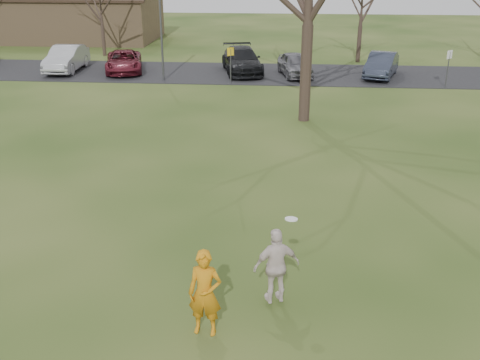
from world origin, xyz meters
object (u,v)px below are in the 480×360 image
at_px(car_2, 124,61).
at_px(player_defender, 205,293).
at_px(car_4, 295,64).
at_px(catching_play, 277,266).
at_px(building, 37,16).
at_px(lamp_post, 160,11).
at_px(car_1, 66,58).
at_px(car_5, 381,65).
at_px(car_3, 242,60).

bearing_deg(car_2, player_defender, -85.14).
xyz_separation_m(car_4, catching_play, (-0.60, -23.89, 0.25)).
distance_m(player_defender, catching_play, 1.75).
relative_size(building, lamp_post, 3.29).
bearing_deg(lamp_post, building, 132.09).
bearing_deg(car_1, building, 116.98).
distance_m(player_defender, car_2, 26.68).
bearing_deg(car_4, player_defender, -107.15).
bearing_deg(player_defender, car_4, 90.84).
height_order(car_1, car_5, car_1).
bearing_deg(catching_play, car_3, 96.20).
xyz_separation_m(car_2, car_5, (15.77, -0.16, 0.06)).
xyz_separation_m(player_defender, car_2, (-8.63, 25.25, -0.24)).
distance_m(car_1, building, 15.22).
height_order(car_4, building, building).
bearing_deg(car_3, car_5, -15.97).
distance_m(catching_play, building, 42.97).
distance_m(car_1, catching_play, 27.78).
height_order(car_1, catching_play, catching_play).
bearing_deg(car_5, building, 170.50).
bearing_deg(car_4, car_5, -11.19).
height_order(catching_play, building, building).
distance_m(player_defender, car_4, 25.04).
height_order(car_1, car_3, car_1).
relative_size(car_1, car_3, 0.90).
relative_size(player_defender, car_4, 0.46).
bearing_deg(player_defender, building, 122.44).
relative_size(car_4, building, 0.19).
distance_m(car_2, car_5, 15.77).
bearing_deg(car_5, car_4, -161.48).
bearing_deg(lamp_post, car_2, 142.96).
height_order(building, lamp_post, lamp_post).
bearing_deg(car_1, catching_play, -62.62).
distance_m(car_5, building, 30.01).
distance_m(car_4, building, 25.58).
relative_size(car_3, catching_play, 2.71).
bearing_deg(car_3, player_defender, -99.31).
distance_m(car_1, car_2, 3.67).
xyz_separation_m(car_4, lamp_post, (-7.66, -1.94, 3.25)).
relative_size(car_1, catching_play, 2.43).
bearing_deg(catching_play, car_1, 119.50).
xyz_separation_m(car_4, building, (-21.66, 13.56, 1.21)).
xyz_separation_m(car_3, lamp_post, (-4.39, -2.63, 3.17)).
bearing_deg(car_5, car_3, -166.69).
xyz_separation_m(player_defender, car_5, (7.14, 25.09, -0.18)).
relative_size(car_1, building, 0.23).
distance_m(car_1, car_3, 11.02).
distance_m(car_1, car_4, 14.28).
relative_size(car_3, lamp_post, 0.83).
bearing_deg(player_defender, car_2, 114.25).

